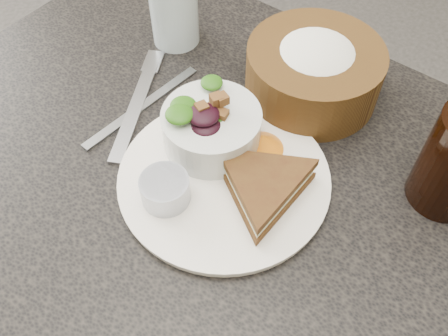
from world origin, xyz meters
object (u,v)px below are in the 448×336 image
at_px(sandwich, 263,186).
at_px(dressing_ramekin, 165,190).
at_px(salad_bowl, 212,123).
at_px(water_glass, 174,10).
at_px(dinner_plate, 224,179).
at_px(bread_basket, 315,65).
at_px(dining_table, 227,285).

height_order(sandwich, dressing_ramekin, sandwich).
distance_m(sandwich, salad_bowl, 0.11).
bearing_deg(water_glass, dinner_plate, -37.42).
bearing_deg(dinner_plate, sandwich, 5.64).
bearing_deg(sandwich, bread_basket, 136.05).
bearing_deg(bread_basket, dressing_ramekin, -98.24).
bearing_deg(water_glass, dressing_ramekin, -51.49).
relative_size(dinner_plate, salad_bowl, 2.08).
height_order(dinner_plate, sandwich, sandwich).
xyz_separation_m(dining_table, dressing_ramekin, (-0.03, -0.09, 0.41)).
distance_m(sandwich, dressing_ramekin, 0.12).
bearing_deg(sandwich, dressing_ramekin, -109.44).
height_order(sandwich, bread_basket, bread_basket).
bearing_deg(dining_table, bread_basket, 87.85).
bearing_deg(salad_bowl, dining_table, -26.02).
bearing_deg(bread_basket, sandwich, -75.25).
height_order(salad_bowl, water_glass, water_glass).
height_order(dressing_ramekin, water_glass, water_glass).
xyz_separation_m(dining_table, sandwich, (0.06, -0.01, 0.41)).
height_order(bread_basket, water_glass, water_glass).
distance_m(dinner_plate, sandwich, 0.06).
xyz_separation_m(dressing_ramekin, water_glass, (-0.21, 0.26, 0.03)).
distance_m(salad_bowl, dressing_ramekin, 0.11).
relative_size(sandwich, bread_basket, 0.76).
distance_m(dinner_plate, water_glass, 0.31).
distance_m(dressing_ramekin, water_glass, 0.34).
xyz_separation_m(dinner_plate, water_glass, (-0.25, 0.19, 0.05)).
height_order(salad_bowl, dressing_ramekin, salad_bowl).
relative_size(sandwich, water_glass, 1.29).
distance_m(salad_bowl, water_glass, 0.25).
height_order(dining_table, dressing_ramekin, dressing_ramekin).
bearing_deg(bread_basket, dining_table, -92.15).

